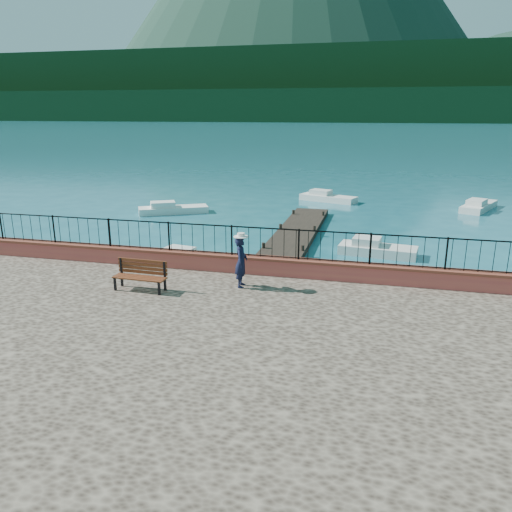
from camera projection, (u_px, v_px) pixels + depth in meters
The scene contains 14 objects.
ground at pixel (285, 366), 12.81m from camera, with size 2000.00×2000.00×0.00m, color #19596B.
parapet at pixel (307, 269), 15.84m from camera, with size 28.00×0.46×0.58m, color #B95543.
railing at pixel (308, 245), 15.63m from camera, with size 27.00×0.05×0.95m, color black.
dock at pixel (290, 242), 24.41m from camera, with size 2.00×16.00×0.30m, color #2D231C.
far_forest at pixel (381, 106), 289.83m from camera, with size 900.00×60.00×18.00m, color black.
foothills at pixel (383, 87), 342.09m from camera, with size 900.00×120.00×44.00m, color black.
park_bench at pixel (141, 281), 14.72m from camera, with size 1.61×0.58×0.88m.
person at pixel (241, 262), 14.88m from camera, with size 0.56×0.37×1.54m, color black.
hat at pixel (241, 235), 14.65m from camera, with size 0.44×0.44×0.12m, color silver.
boat_0 at pixel (189, 258), 20.78m from camera, with size 3.45×1.30×0.80m, color silver.
boat_1 at pixel (378, 246), 22.60m from camera, with size 3.43×1.30×0.80m, color silver.
boat_3 at pixel (173, 207), 31.81m from camera, with size 4.33×1.30×0.80m, color white.
boat_4 at pixel (328, 196), 36.05m from camera, with size 4.10×1.30×0.80m, color silver.
boat_5 at pixel (479, 204), 32.95m from camera, with size 4.33×1.30×0.80m, color silver.
Camera 1 is at (2.03, -11.35, 6.32)m, focal length 35.00 mm.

